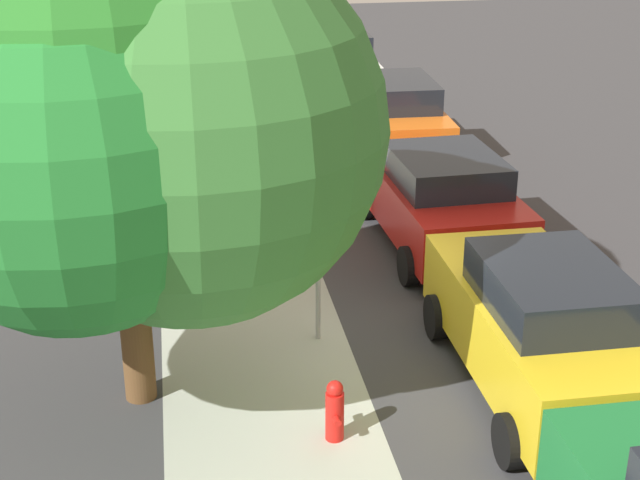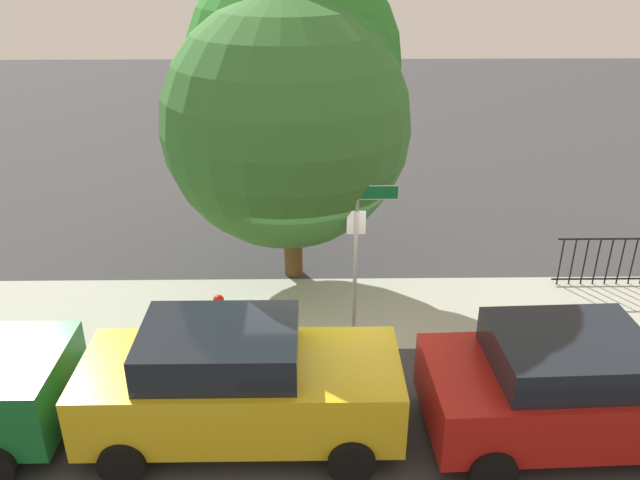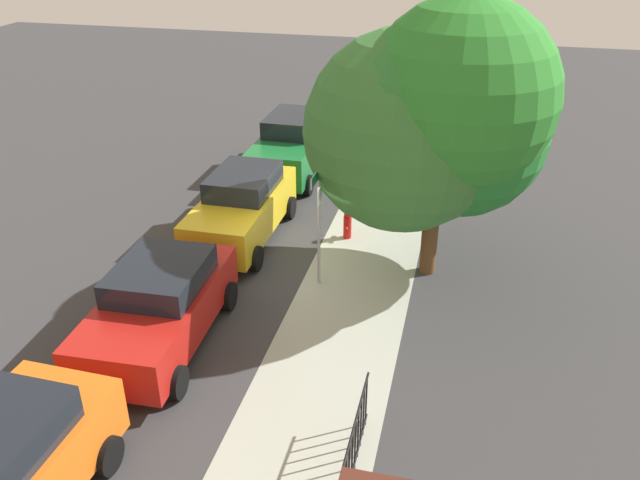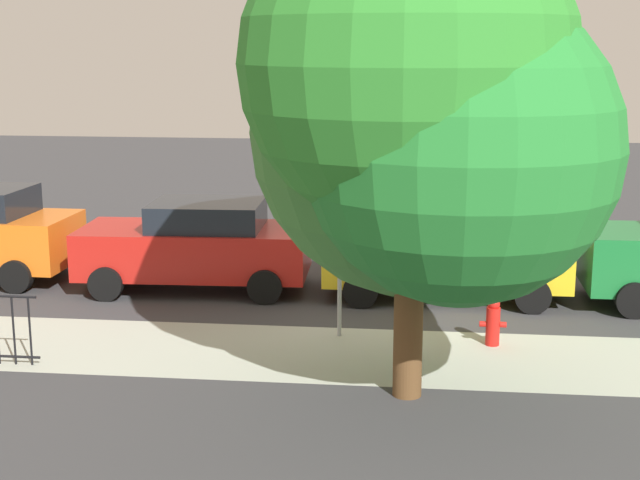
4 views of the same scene
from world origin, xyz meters
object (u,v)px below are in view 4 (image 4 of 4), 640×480
(car_yellow, at_px, (449,249))
(fire_hydrant, at_px, (493,322))
(street_sign, at_px, (340,205))
(car_red, at_px, (197,244))
(shade_tree, at_px, (420,111))

(car_yellow, bearing_deg, fire_hydrant, 103.53)
(street_sign, height_order, car_red, street_sign)
(shade_tree, distance_m, car_yellow, 5.70)
(car_yellow, distance_m, car_red, 4.80)
(street_sign, xyz_separation_m, car_red, (2.99, -2.61, -1.29))
(shade_tree, xyz_separation_m, car_red, (4.24, -4.94, -2.96))
(shade_tree, distance_m, fire_hydrant, 4.24)
(car_yellow, relative_size, fire_hydrant, 5.75)
(street_sign, height_order, shade_tree, shade_tree)
(shade_tree, distance_m, car_red, 7.15)
(car_red, bearing_deg, shade_tree, 128.44)
(car_yellow, bearing_deg, street_sign, 54.73)
(car_red, bearing_deg, fire_hydrant, 150.57)
(fire_hydrant, bearing_deg, shade_tree, 60.58)
(street_sign, height_order, fire_hydrant, street_sign)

